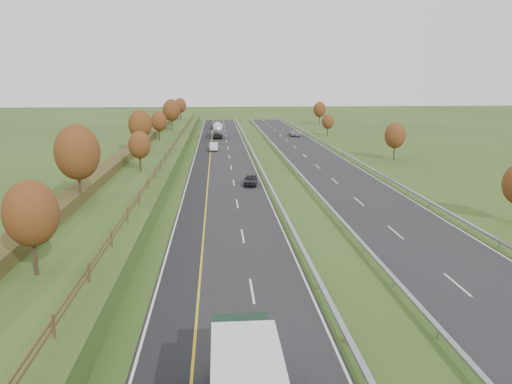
# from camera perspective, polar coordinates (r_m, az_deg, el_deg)

# --- Properties ---
(ground) EXTENTS (400.00, 400.00, 0.00)m
(ground) POSITION_cam_1_polar(r_m,az_deg,el_deg) (76.33, 2.30, 2.32)
(ground) COLOR #2F481A
(ground) RESTS_ON ground
(near_carriageway) EXTENTS (10.50, 200.00, 0.04)m
(near_carriageway) POSITION_cam_1_polar(r_m,az_deg,el_deg) (80.74, -3.77, 2.88)
(near_carriageway) COLOR black
(near_carriageway) RESTS_ON ground
(far_carriageway) EXTENTS (10.50, 200.00, 0.04)m
(far_carriageway) POSITION_cam_1_polar(r_m,az_deg,el_deg) (82.59, 7.77, 3.01)
(far_carriageway) COLOR black
(far_carriageway) RESTS_ON ground
(hard_shoulder) EXTENTS (3.00, 200.00, 0.04)m
(hard_shoulder) POSITION_cam_1_polar(r_m,az_deg,el_deg) (80.79, -6.43, 2.84)
(hard_shoulder) COLOR black
(hard_shoulder) RESTS_ON ground
(lane_markings) EXTENTS (26.75, 200.00, 0.01)m
(lane_markings) POSITION_cam_1_polar(r_m,az_deg,el_deg) (80.94, 0.77, 2.95)
(lane_markings) COLOR silver
(lane_markings) RESTS_ON near_carriageway
(embankment_left) EXTENTS (12.00, 200.00, 2.00)m
(embankment_left) POSITION_cam_1_polar(r_m,az_deg,el_deg) (81.49, -12.98, 3.37)
(embankment_left) COLOR #2F481A
(embankment_left) RESTS_ON ground
(hedge_left) EXTENTS (2.20, 180.00, 1.10)m
(hedge_left) POSITION_cam_1_polar(r_m,az_deg,el_deg) (81.59, -14.42, 4.41)
(hedge_left) COLOR #3A3C18
(hedge_left) RESTS_ON embankment_left
(fence_left) EXTENTS (0.12, 189.06, 1.20)m
(fence_left) POSITION_cam_1_polar(r_m,az_deg,el_deg) (80.28, -9.89, 4.62)
(fence_left) COLOR #422B19
(fence_left) RESTS_ON embankment_left
(median_barrier_near) EXTENTS (0.32, 200.00, 0.71)m
(median_barrier_near) POSITION_cam_1_polar(r_m,az_deg,el_deg) (80.91, 0.27, 3.35)
(median_barrier_near) COLOR gray
(median_barrier_near) RESTS_ON ground
(median_barrier_far) EXTENTS (0.32, 200.00, 0.71)m
(median_barrier_far) POSITION_cam_1_polar(r_m,az_deg,el_deg) (81.48, 3.85, 3.39)
(median_barrier_far) COLOR gray
(median_barrier_far) RESTS_ON ground
(outer_barrier_far) EXTENTS (0.32, 200.00, 0.71)m
(outer_barrier_far) POSITION_cam_1_polar(r_m,az_deg,el_deg) (83.90, 11.66, 3.43)
(outer_barrier_far) COLOR gray
(outer_barrier_far) RESTS_ON ground
(trees_left) EXTENTS (6.64, 164.30, 7.66)m
(trees_left) POSITION_cam_1_polar(r_m,az_deg,el_deg) (77.46, -13.27, 6.90)
(trees_left) COLOR #2D2116
(trees_left) RESTS_ON embankment_left
(trees_far) EXTENTS (8.45, 118.60, 7.12)m
(trees_far) POSITION_cam_1_polar(r_m,az_deg,el_deg) (113.43, 11.36, 7.61)
(trees_far) COLOR #2D2116
(trees_far) RESTS_ON ground
(road_tanker) EXTENTS (2.40, 11.22, 3.46)m
(road_tanker) POSITION_cam_1_polar(r_m,az_deg,el_deg) (124.30, -4.40, 7.13)
(road_tanker) COLOR silver
(road_tanker) RESTS_ON near_carriageway
(car_dark_near) EXTENTS (2.20, 4.40, 1.44)m
(car_dark_near) POSITION_cam_1_polar(r_m,az_deg,el_deg) (66.23, -0.63, 1.42)
(car_dark_near) COLOR black
(car_dark_near) RESTS_ON near_carriageway
(car_silver_mid) EXTENTS (1.65, 4.71, 1.55)m
(car_silver_mid) POSITION_cam_1_polar(r_m,az_deg,el_deg) (100.01, -4.85, 5.20)
(car_silver_mid) COLOR silver
(car_silver_mid) RESTS_ON near_carriageway
(car_small_far) EXTENTS (2.27, 5.44, 1.57)m
(car_small_far) POSITION_cam_1_polar(r_m,az_deg,el_deg) (145.97, -4.69, 7.52)
(car_small_far) COLOR #14223F
(car_small_far) RESTS_ON near_carriageway
(car_oncoming) EXTENTS (2.59, 5.23, 1.42)m
(car_oncoming) POSITION_cam_1_polar(r_m,az_deg,el_deg) (126.32, 4.40, 6.71)
(car_oncoming) COLOR #A5A6AA
(car_oncoming) RESTS_ON far_carriageway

